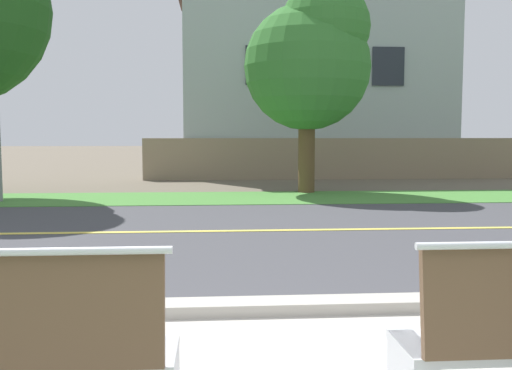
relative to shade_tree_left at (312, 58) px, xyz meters
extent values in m
plane|color=#665B4C|center=(-2.13, -4.36, -3.48)|extent=(140.00, 140.00, 0.00)
cube|color=#ADA89E|center=(-2.13, -10.01, -3.43)|extent=(44.00, 0.30, 0.11)
cube|color=#424247|center=(-2.13, -5.86, -3.48)|extent=(52.00, 8.00, 0.01)
cube|color=#E0CC4C|center=(-2.13, -5.86, -3.47)|extent=(48.00, 0.14, 0.01)
cube|color=#478438|center=(-2.13, -1.13, -3.47)|extent=(48.00, 2.80, 0.02)
cylinder|color=brown|center=(-0.10, 0.06, -2.46)|extent=(0.43, 0.43, 2.03)
sphere|color=#33752D|center=(-0.10, 0.06, -0.23)|extent=(3.25, 3.25, 3.25)
sphere|color=#33752D|center=(0.30, -0.18, 0.75)|extent=(2.28, 2.28, 2.28)
cube|color=gray|center=(1.62, 4.61, -2.78)|extent=(13.00, 0.36, 1.40)
cube|color=#A3ADB2|center=(1.26, 7.81, 0.00)|extent=(9.57, 6.40, 6.96)
cube|color=#232833|center=(-0.89, 4.58, 0.35)|extent=(1.10, 0.06, 1.30)
cube|color=#232833|center=(3.41, 4.58, 0.35)|extent=(1.10, 0.06, 1.30)
camera|label=1|loc=(-2.51, -14.73, -1.98)|focal=40.21mm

